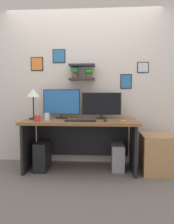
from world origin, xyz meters
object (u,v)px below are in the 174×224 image
at_px(monitor_left, 62,103).
at_px(coffee_mug, 37,118).
at_px(desk_lamp, 33,95).
at_px(computer_mouse, 105,121).
at_px(computer_tower_right, 118,156).
at_px(monitor_right, 101,105).
at_px(cell_phone, 124,121).
at_px(desk, 80,133).
at_px(drawer_cabinet, 157,154).
at_px(computer_tower_left, 43,156).
at_px(keyboard, 80,121).
at_px(water_cup, 47,117).

distance_m(monitor_left, coffee_mug, 0.52).
bearing_deg(coffee_mug, desk_lamp, 118.18).
xyz_separation_m(computer_mouse, computer_tower_right, (0.19, 0.23, -0.57)).
height_order(monitor_right, desk_lamp, desk_lamp).
height_order(desk_lamp, cell_phone, desk_lamp).
distance_m(cell_phone, computer_tower_right, 0.58).
bearing_deg(cell_phone, desk, -179.25).
bearing_deg(monitor_right, computer_tower_right, -28.63).
height_order(monitor_right, coffee_mug, monitor_right).
height_order(desk, coffee_mug, coffee_mug).
bearing_deg(cell_phone, monitor_left, 174.10).
height_order(drawer_cabinet, computer_tower_left, drawer_cabinet).
relative_size(monitor_left, coffee_mug, 6.41).
xyz_separation_m(drawer_cabinet, computer_tower_left, (-1.68, 0.01, -0.06)).
height_order(monitor_right, cell_phone, monitor_right).
bearing_deg(desk, monitor_left, 152.70).
bearing_deg(cell_phone, keyboard, -161.93).
bearing_deg(keyboard, computer_tower_left, 169.50).
bearing_deg(coffee_mug, cell_phone, 6.90).
bearing_deg(drawer_cabinet, computer_tower_left, 179.78).
bearing_deg(computer_tower_left, keyboard, -10.50).
xyz_separation_m(monitor_right, drawer_cabinet, (0.80, -0.25, -0.69)).
distance_m(monitor_right, coffee_mug, 1.00).
distance_m(cell_phone, drawer_cabinet, 0.68).
bearing_deg(keyboard, desk_lamp, 165.14).
bearing_deg(drawer_cabinet, monitor_left, 170.07).
height_order(monitor_right, keyboard, monitor_right).
distance_m(desk, desk_lamp, 0.92).
xyz_separation_m(coffee_mug, drawer_cabinet, (1.70, 0.15, -0.52)).
height_order(monitor_right, computer_tower_left, monitor_right).
distance_m(desk_lamp, water_cup, 0.42).
xyz_separation_m(monitor_right, cell_phone, (0.32, -0.26, -0.21)).
bearing_deg(cell_phone, drawer_cabinet, 9.99).
xyz_separation_m(cell_phone, drawer_cabinet, (0.48, 0.01, -0.48)).
relative_size(monitor_left, computer_tower_right, 1.44).
relative_size(desk, monitor_right, 2.77).
xyz_separation_m(monitor_left, cell_phone, (0.95, -0.26, -0.23)).
bearing_deg(computer_tower_right, coffee_mug, -166.88).
relative_size(computer_mouse, coffee_mug, 1.00).
height_order(cell_phone, coffee_mug, coffee_mug).
height_order(desk_lamp, drawer_cabinet, desk_lamp).
height_order(desk, computer_mouse, computer_mouse).
bearing_deg(desk_lamp, coffee_mug, -61.82).
bearing_deg(computer_tower_left, water_cup, -24.60).
bearing_deg(cell_phone, computer_tower_right, 130.09).
distance_m(monitor_right, desk_lamp, 1.05).
xyz_separation_m(coffee_mug, computer_tower_right, (1.15, 0.27, -0.60)).
xyz_separation_m(keyboard, cell_phone, (0.61, 0.10, -0.01)).
bearing_deg(desk, monitor_right, 27.29).
relative_size(cell_phone, drawer_cabinet, 0.25).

